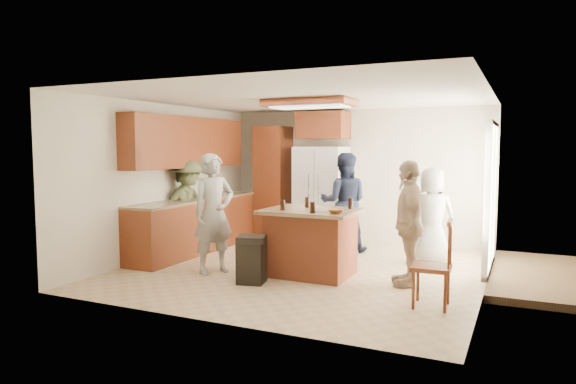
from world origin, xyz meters
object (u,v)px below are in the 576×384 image
at_px(person_behind_left, 344,202).
at_px(person_side_right, 408,223).
at_px(person_front_left, 214,214).
at_px(trash_bin, 252,259).
at_px(person_behind_right, 431,216).
at_px(person_counter, 188,206).
at_px(refrigerator, 321,195).
at_px(spindle_chair, 433,267).
at_px(kitchen_island, 311,242).

height_order(person_behind_left, person_side_right, person_behind_left).
relative_size(person_front_left, trash_bin, 2.71).
bearing_deg(person_behind_left, person_behind_right, 144.46).
height_order(person_counter, trash_bin, person_counter).
distance_m(person_front_left, person_counter, 1.51).
bearing_deg(refrigerator, person_side_right, -48.01).
xyz_separation_m(refrigerator, spindle_chair, (2.56, -3.16, -0.45)).
bearing_deg(person_behind_left, person_front_left, 43.51).
bearing_deg(spindle_chair, person_behind_right, 100.00).
height_order(person_behind_right, person_counter, person_counter).
bearing_deg(person_side_right, refrigerator, -155.76).
relative_size(person_counter, trash_bin, 2.53).
bearing_deg(refrigerator, trash_bin, -86.01).
height_order(person_front_left, spindle_chair, person_front_left).
bearing_deg(refrigerator, kitchen_island, -72.18).
bearing_deg(person_counter, person_front_left, -118.86).
relative_size(person_behind_left, person_counter, 1.07).
distance_m(person_behind_left, person_counter, 2.66).
relative_size(refrigerator, kitchen_island, 1.41).
relative_size(refrigerator, spindle_chair, 1.81).
bearing_deg(spindle_chair, person_behind_left, 126.81).
distance_m(person_counter, trash_bin, 2.32).
distance_m(person_side_right, kitchen_island, 1.39).
xyz_separation_m(person_behind_left, person_counter, (-2.33, -1.28, -0.05)).
distance_m(person_front_left, spindle_chair, 3.14).
bearing_deg(person_side_right, person_counter, -114.90).
xyz_separation_m(person_behind_right, spindle_chair, (0.37, -2.10, -0.29)).
distance_m(refrigerator, trash_bin, 3.17).
bearing_deg(person_counter, person_behind_right, -66.93).
relative_size(person_behind_right, person_side_right, 0.92).
relative_size(person_behind_left, refrigerator, 0.94).
bearing_deg(person_behind_right, person_counter, -11.83).
height_order(person_behind_left, spindle_chair, person_behind_left).
xyz_separation_m(person_behind_left, kitchen_island, (0.12, -1.79, -0.38)).
height_order(refrigerator, spindle_chair, refrigerator).
relative_size(person_front_left, spindle_chair, 1.71).
height_order(person_front_left, trash_bin, person_front_left).
bearing_deg(person_counter, kitchen_island, -90.57).
bearing_deg(spindle_chair, refrigerator, 129.08).
bearing_deg(trash_bin, person_front_left, 160.61).
relative_size(person_side_right, trash_bin, 2.59).
bearing_deg(person_side_right, kitchen_island, -106.03).
height_order(person_behind_left, trash_bin, person_behind_left).
xyz_separation_m(person_behind_left, person_behind_right, (1.55, -0.47, -0.10)).
relative_size(person_behind_left, trash_bin, 2.70).
bearing_deg(trash_bin, person_behind_right, 46.00).
bearing_deg(person_counter, person_behind_left, -50.02).
bearing_deg(person_behind_right, spindle_chair, 76.41).
distance_m(person_behind_left, person_behind_right, 1.62).
height_order(person_behind_right, spindle_chair, person_behind_right).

